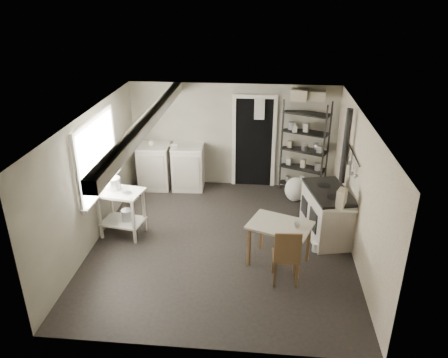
# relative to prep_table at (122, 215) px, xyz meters

# --- Properties ---
(floor) EXTENTS (5.00, 5.00, 0.00)m
(floor) POSITION_rel_prep_table_xyz_m (1.82, -0.10, -0.40)
(floor) COLOR black
(floor) RESTS_ON ground
(ceiling) EXTENTS (5.00, 5.00, 0.00)m
(ceiling) POSITION_rel_prep_table_xyz_m (1.82, -0.10, 1.90)
(ceiling) COLOR silver
(ceiling) RESTS_ON wall_back
(wall_back) EXTENTS (4.50, 0.02, 2.30)m
(wall_back) POSITION_rel_prep_table_xyz_m (1.82, 2.40, 0.75)
(wall_back) COLOR #A7A28E
(wall_back) RESTS_ON ground
(wall_front) EXTENTS (4.50, 0.02, 2.30)m
(wall_front) POSITION_rel_prep_table_xyz_m (1.82, -2.60, 0.75)
(wall_front) COLOR #A7A28E
(wall_front) RESTS_ON ground
(wall_left) EXTENTS (0.02, 5.00, 2.30)m
(wall_left) POSITION_rel_prep_table_xyz_m (-0.43, -0.10, 0.75)
(wall_left) COLOR #A7A28E
(wall_left) RESTS_ON ground
(wall_right) EXTENTS (0.02, 5.00, 2.30)m
(wall_right) POSITION_rel_prep_table_xyz_m (4.07, -0.10, 0.75)
(wall_right) COLOR #A7A28E
(wall_right) RESTS_ON ground
(window) EXTENTS (0.12, 1.76, 1.28)m
(window) POSITION_rel_prep_table_xyz_m (-0.40, 0.10, 1.10)
(window) COLOR white
(window) RESTS_ON wall_left
(doorway) EXTENTS (0.96, 0.10, 2.08)m
(doorway) POSITION_rel_prep_table_xyz_m (2.27, 2.37, 0.60)
(doorway) COLOR white
(doorway) RESTS_ON ground
(ceiling_beam) EXTENTS (0.18, 5.00, 0.18)m
(ceiling_beam) POSITION_rel_prep_table_xyz_m (0.62, -0.10, 1.80)
(ceiling_beam) COLOR white
(ceiling_beam) RESTS_ON ceiling
(wallpaper_panel) EXTENTS (0.01, 5.00, 2.30)m
(wallpaper_panel) POSITION_rel_prep_table_xyz_m (4.06, -0.10, 0.75)
(wallpaper_panel) COLOR beige
(wallpaper_panel) RESTS_ON wall_right
(utensil_rail) EXTENTS (0.06, 1.20, 0.44)m
(utensil_rail) POSITION_rel_prep_table_xyz_m (4.01, 0.50, 1.15)
(utensil_rail) COLOR #B3B3B6
(utensil_rail) RESTS_ON wall_right
(prep_table) EXTENTS (0.84, 0.66, 0.87)m
(prep_table) POSITION_rel_prep_table_xyz_m (0.00, 0.00, 0.00)
(prep_table) COLOR white
(prep_table) RESTS_ON ground
(stockpot) EXTENTS (0.27, 0.27, 0.28)m
(stockpot) POSITION_rel_prep_table_xyz_m (-0.14, 0.10, 0.54)
(stockpot) COLOR #B3B3B6
(stockpot) RESTS_ON prep_table
(saucepan) EXTENTS (0.21, 0.21, 0.09)m
(saucepan) POSITION_rel_prep_table_xyz_m (0.15, -0.07, 0.45)
(saucepan) COLOR #B3B3B6
(saucepan) RESTS_ON prep_table
(bucket) EXTENTS (0.24, 0.24, 0.22)m
(bucket) POSITION_rel_prep_table_xyz_m (0.08, 0.02, -0.02)
(bucket) COLOR #B3B3B6
(bucket) RESTS_ON prep_table
(base_cabinets) EXTENTS (1.53, 0.71, 0.99)m
(base_cabinets) POSITION_rel_prep_table_xyz_m (0.47, 2.08, 0.06)
(base_cabinets) COLOR beige
(base_cabinets) RESTS_ON ground
(mixing_bowl) EXTENTS (0.35, 0.35, 0.07)m
(mixing_bowl) POSITION_rel_prep_table_xyz_m (0.58, 1.98, 0.55)
(mixing_bowl) COLOR silver
(mixing_bowl) RESTS_ON base_cabinets
(counter_cup) EXTENTS (0.14, 0.14, 0.10)m
(counter_cup) POSITION_rel_prep_table_xyz_m (0.06, 2.04, 0.57)
(counter_cup) COLOR silver
(counter_cup) RESTS_ON base_cabinets
(shelf_rack) EXTENTS (1.03, 0.73, 2.03)m
(shelf_rack) POSITION_rel_prep_table_xyz_m (3.37, 2.21, 0.55)
(shelf_rack) COLOR black
(shelf_rack) RESTS_ON ground
(shelf_jar) EXTENTS (0.11, 0.11, 0.21)m
(shelf_jar) POSITION_rel_prep_table_xyz_m (3.12, 2.16, 0.98)
(shelf_jar) COLOR silver
(shelf_jar) RESTS_ON shelf_rack
(storage_box_a) EXTENTS (0.38, 0.34, 0.23)m
(storage_box_a) POSITION_rel_prep_table_xyz_m (3.17, 2.19, 1.61)
(storage_box_a) COLOR beige
(storage_box_a) RESTS_ON shelf_rack
(storage_box_b) EXTENTS (0.35, 0.33, 0.20)m
(storage_box_b) POSITION_rel_prep_table_xyz_m (3.55, 2.25, 1.59)
(storage_box_b) COLOR beige
(storage_box_b) RESTS_ON shelf_rack
(stove) EXTENTS (0.89, 1.28, 0.92)m
(stove) POSITION_rel_prep_table_xyz_m (3.66, 0.28, 0.04)
(stove) COLOR beige
(stove) RESTS_ON ground
(stovepipe) EXTENTS (0.14, 0.14, 1.47)m
(stovepipe) POSITION_rel_prep_table_xyz_m (3.93, 0.69, 1.19)
(stovepipe) COLOR black
(stovepipe) RESTS_ON stove
(side_ledge) EXTENTS (0.57, 0.31, 0.87)m
(side_ledge) POSITION_rel_prep_table_xyz_m (3.77, -0.20, 0.03)
(side_ledge) COLOR white
(side_ledge) RESTS_ON ground
(oats_box) EXTENTS (0.21, 0.25, 0.32)m
(oats_box) POSITION_rel_prep_table_xyz_m (3.78, -0.24, 0.61)
(oats_box) COLOR beige
(oats_box) RESTS_ON side_ledge
(work_table) EXTENTS (1.14, 0.97, 0.73)m
(work_table) POSITION_rel_prep_table_xyz_m (2.80, -0.63, -0.02)
(work_table) COLOR beige
(work_table) RESTS_ON ground
(table_cup) EXTENTS (0.10, 0.10, 0.09)m
(table_cup) POSITION_rel_prep_table_xyz_m (3.05, -0.71, 0.40)
(table_cup) COLOR silver
(table_cup) RESTS_ON work_table
(chair) EXTENTS (0.42, 0.44, 0.95)m
(chair) POSITION_rel_prep_table_xyz_m (2.89, -1.09, 0.08)
(chair) COLOR brown
(chair) RESTS_ON ground
(flour_sack) EXTENTS (0.53, 0.49, 0.53)m
(flour_sack) POSITION_rel_prep_table_xyz_m (3.19, 1.65, -0.16)
(flour_sack) COLOR silver
(flour_sack) RESTS_ON ground
(floor_crock) EXTENTS (0.18, 0.18, 0.17)m
(floor_crock) POSITION_rel_prep_table_xyz_m (3.45, -0.22, -0.33)
(floor_crock) COLOR silver
(floor_crock) RESTS_ON ground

